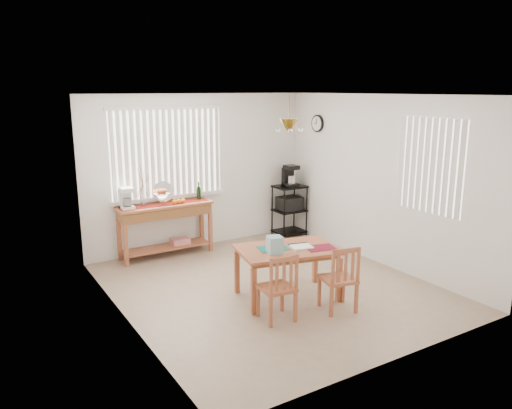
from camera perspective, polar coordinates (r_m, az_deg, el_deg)
ground at (r=7.00m, az=1.68°, el=-9.43°), size 4.00×4.50×0.01m
room_shell at (r=6.55m, az=1.72°, el=4.46°), size 4.20×4.70×2.70m
sideboard at (r=8.19m, az=-10.26°, el=-1.43°), size 1.54×0.43×0.86m
sideboard_items at (r=8.04m, az=-12.05°, el=0.80°), size 1.46×0.36×0.66m
wire_cart at (r=9.27m, az=3.84°, el=-0.10°), size 0.55×0.44×0.93m
cart_items at (r=9.17m, az=3.85°, el=3.26°), size 0.22×0.26×0.38m
dining_table at (r=6.48m, az=3.57°, el=-5.64°), size 1.40×1.06×0.67m
table_items at (r=6.29m, az=2.93°, el=-4.70°), size 0.96×0.65×0.22m
chair_left at (r=5.90m, az=2.55°, el=-9.51°), size 0.42×0.42×0.83m
chair_right at (r=6.22m, az=9.53°, el=-8.39°), size 0.47×0.47×0.85m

